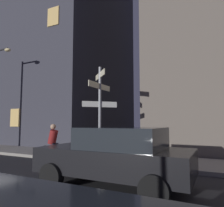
% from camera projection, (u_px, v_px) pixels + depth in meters
% --- Properties ---
extents(sidewalk_kerb, '(40.00, 2.73, 0.14)m').
position_uv_depth(sidewalk_kerb, '(100.00, 157.00, 9.96)').
color(sidewalk_kerb, gray).
rests_on(sidewalk_kerb, ground_plane).
extents(signpost, '(1.09, 1.75, 3.90)m').
position_uv_depth(signpost, '(100.00, 103.00, 9.02)').
color(signpost, gray).
rests_on(signpost, sidewalk_kerb).
extents(car_near_right, '(4.13, 2.04, 1.54)m').
position_uv_depth(car_near_right, '(116.00, 155.00, 5.65)').
color(car_near_right, black).
rests_on(car_near_right, ground_plane).
extents(cyclist, '(1.82, 0.37, 1.61)m').
position_uv_depth(cyclist, '(54.00, 145.00, 8.59)').
color(cyclist, black).
rests_on(cyclist, ground_plane).
extents(building_left_block, '(9.41, 9.98, 15.75)m').
position_uv_depth(building_left_block, '(65.00, 54.00, 19.32)').
color(building_left_block, '#383842').
rests_on(building_left_block, ground_plane).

